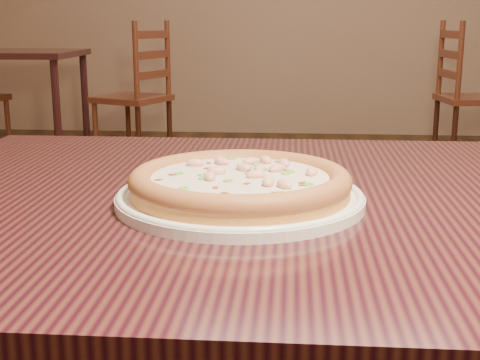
# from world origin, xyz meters

# --- Properties ---
(hero_table) EXTENTS (1.20, 0.80, 0.75)m
(hero_table) POSITION_xyz_m (-0.15, -0.37, 0.65)
(hero_table) COLOR black
(hero_table) RESTS_ON ground
(plate) EXTENTS (0.30, 0.30, 0.02)m
(plate) POSITION_xyz_m (-0.27, -0.42, 0.76)
(plate) COLOR white
(plate) RESTS_ON hero_table
(pizza) EXTENTS (0.27, 0.27, 0.03)m
(pizza) POSITION_xyz_m (-0.27, -0.42, 0.78)
(pizza) COLOR #CA8649
(pizza) RESTS_ON plate
(bg_table_left) EXTENTS (1.00, 0.70, 0.75)m
(bg_table_left) POSITION_xyz_m (-2.18, 3.29, 0.65)
(bg_table_left) COLOR black
(bg_table_left) RESTS_ON ground
(chair_b) EXTENTS (0.55, 0.55, 0.95)m
(chair_b) POSITION_xyz_m (-1.26, 3.27, 0.44)
(chair_b) COLOR #562419
(chair_b) RESTS_ON ground
(chair_c) EXTENTS (0.47, 0.47, 0.95)m
(chair_c) POSITION_xyz_m (0.95, 3.43, 0.44)
(chair_c) COLOR #562419
(chair_c) RESTS_ON ground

